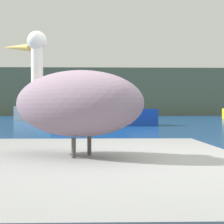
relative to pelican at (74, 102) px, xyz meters
name	(u,v)px	position (x,y,z in m)	size (l,w,h in m)	color
hillside_backdrop	(105,93)	(0.67, 66.05, 2.75)	(140.00, 14.96, 8.04)	#5B664C
pier_dock	(76,218)	(0.01, -0.01, -0.83)	(2.40, 3.06, 0.88)	gray
pelican	(74,102)	(0.00, 0.00, 0.00)	(1.24, 1.03, 0.93)	gray
fishing_boat_blue	(105,111)	(0.35, 23.62, -0.21)	(7.67, 3.13, 3.74)	blue
fishing_boat_white	(53,110)	(-4.70, 34.04, -0.24)	(7.54, 2.48, 4.10)	white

